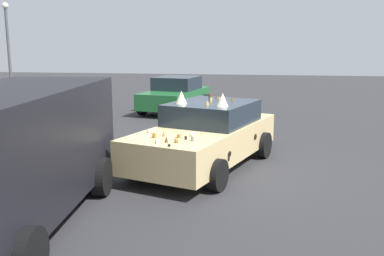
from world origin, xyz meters
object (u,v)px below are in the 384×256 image
object	(u,v)px
art_car_decorated	(207,135)
parked_sedan_row_back_center	(175,94)
parked_van_behind_right	(3,152)
lot_lamp_post	(8,45)

from	to	relation	value
art_car_decorated	parked_sedan_row_back_center	bearing A→B (deg)	-145.45
parked_van_behind_right	parked_sedan_row_back_center	distance (m)	11.81
parked_van_behind_right	parked_sedan_row_back_center	bearing A→B (deg)	-6.04
parked_sedan_row_back_center	lot_lamp_post	world-z (taller)	lot_lamp_post
parked_sedan_row_back_center	art_car_decorated	bearing A→B (deg)	27.02
art_car_decorated	parked_van_behind_right	size ratio (longest dim) A/B	0.92
parked_sedan_row_back_center	lot_lamp_post	bearing A→B (deg)	-82.10
lot_lamp_post	parked_sedan_row_back_center	bearing A→B (deg)	-93.06
parked_van_behind_right	lot_lamp_post	size ratio (longest dim) A/B	1.17
art_car_decorated	lot_lamp_post	world-z (taller)	lot_lamp_post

